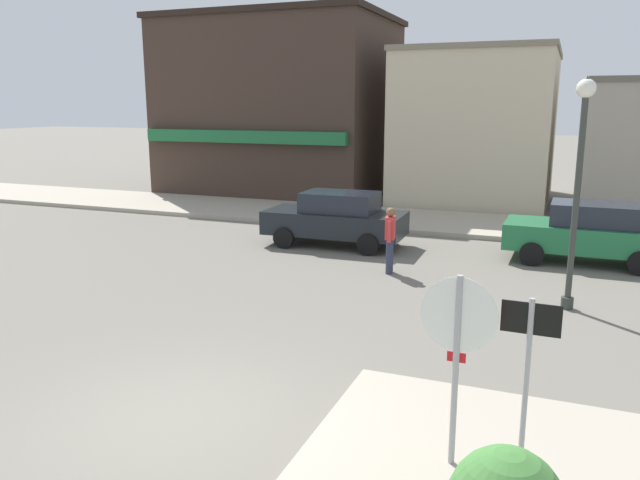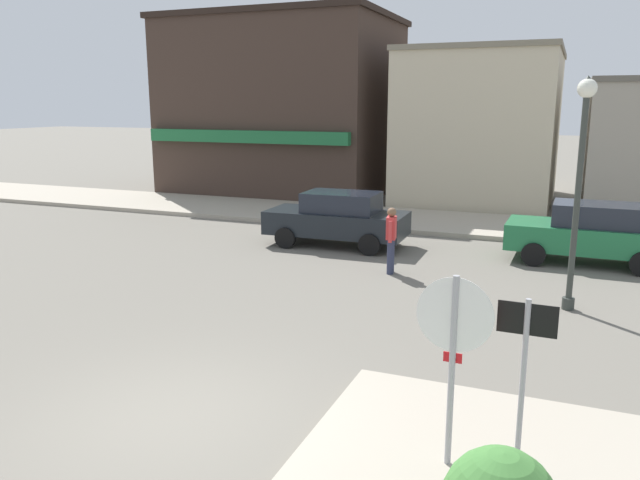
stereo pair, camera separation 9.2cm
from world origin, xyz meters
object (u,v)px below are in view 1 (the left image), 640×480
object	(u,v)px
stop_sign	(457,346)
pedestrian_crossing_near	(390,238)
one_way_sign	(527,369)
lamp_post	(580,161)
parked_car_nearest	(336,218)
parked_car_second	(588,232)

from	to	relation	value
stop_sign	pedestrian_crossing_near	size ratio (longest dim) A/B	1.43
pedestrian_crossing_near	one_way_sign	bearing A→B (deg)	-65.08
pedestrian_crossing_near	lamp_post	bearing A→B (deg)	-17.62
lamp_post	parked_car_nearest	bearing A→B (deg)	150.10
parked_car_nearest	pedestrian_crossing_near	xyz separation A→B (m)	(2.24, -2.33, 0.06)
one_way_sign	lamp_post	bearing A→B (deg)	86.25
parked_car_second	pedestrian_crossing_near	size ratio (longest dim) A/B	2.50
stop_sign	pedestrian_crossing_near	xyz separation A→B (m)	(-2.90, 7.90, -0.65)
lamp_post	parked_car_nearest	distance (m)	7.56
one_way_sign	parked_car_second	xyz separation A→B (m)	(0.83, 10.63, -0.52)
one_way_sign	pedestrian_crossing_near	distance (m)	8.60
lamp_post	parked_car_second	world-z (taller)	lamp_post
one_way_sign	parked_car_second	bearing A→B (deg)	85.53
parked_car_second	pedestrian_crossing_near	xyz separation A→B (m)	(-4.45, -2.85, 0.06)
stop_sign	lamp_post	world-z (taller)	lamp_post
stop_sign	parked_car_nearest	size ratio (longest dim) A/B	0.57
parked_car_nearest	parked_car_second	size ratio (longest dim) A/B	1.00
stop_sign	lamp_post	bearing A→B (deg)	80.19
lamp_post	parked_car_nearest	world-z (taller)	lamp_post
one_way_sign	pedestrian_crossing_near	world-z (taller)	one_way_sign
lamp_post	parked_car_nearest	xyz separation A→B (m)	(-6.29, 3.62, -2.15)
parked_car_second	lamp_post	bearing A→B (deg)	-95.61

